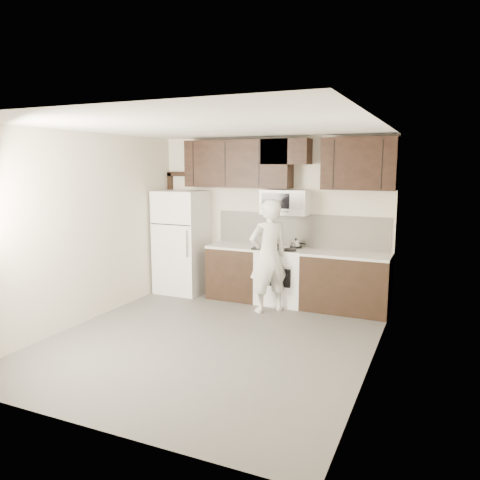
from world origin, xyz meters
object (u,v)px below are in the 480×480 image
Objects in this scene: microwave at (285,202)px; person at (268,256)px; stove at (282,275)px; refrigerator at (182,242)px.

person is (-0.05, -0.62, -0.78)m from microwave.
refrigerator is (-1.85, -0.05, 0.44)m from stove.
microwave is at bearing 90.10° from stove.
person is at bearing -14.23° from refrigerator.
refrigerator reaches higher than person.
microwave is 0.42× the size of refrigerator.
refrigerator is at bearing -61.82° from person.
microwave is 2.00m from refrigerator.
microwave is 0.44× the size of person.
stove is 1.90m from refrigerator.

